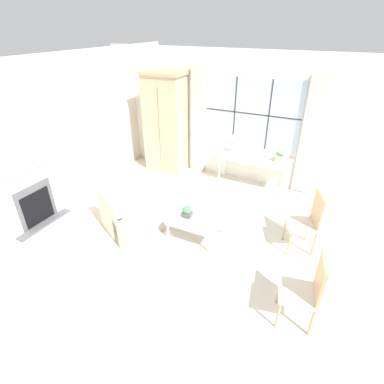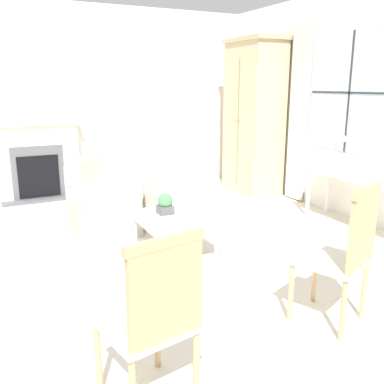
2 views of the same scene
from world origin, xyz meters
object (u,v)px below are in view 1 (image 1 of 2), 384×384
Objects in this scene: side_chair_wooden at (309,219)px; pillar_candle at (209,220)px; potted_plant_small at (187,211)px; fireplace at (29,192)px; console_table at (255,160)px; armchair_upholstered at (129,215)px; accent_chair_wooden at (308,288)px; potted_orchid at (277,153)px; coffee_table at (195,220)px; armoire at (165,124)px; table_lamp at (234,138)px.

side_chair_wooden reaches higher than pillar_candle.
pillar_candle is (0.41, 0.00, -0.06)m from potted_plant_small.
fireplace reaches higher than console_table.
armchair_upholstered is 1.45m from pillar_candle.
accent_chair_wooden is 8.02× the size of pillar_candle.
side_chair_wooden is at bearing 97.20° from accent_chair_wooden.
potted_orchid is at bearing 76.01° from pillar_candle.
console_table is 7.32× the size of potted_plant_small.
potted_plant_small is at bearing -167.27° from coffee_table.
fireplace is 0.85× the size of armoire.
fireplace is 1.70× the size of armchair_upholstered.
accent_chair_wooden is at bearing -56.87° from table_lamp.
pillar_candle is at bearing 0.35° from potted_plant_small.
armoire is 2.36× the size of accent_chair_wooden.
table_lamp is at bearing 68.34° from armchair_upholstered.
potted_plant_small is (-0.14, -0.03, 0.15)m from coffee_table.
fireplace is at bearing -134.89° from console_table.
armoire is 2.67m from potted_orchid.
table_lamp is (1.69, 0.05, -0.11)m from armoire.
table_lamp reaches higher than potted_plant_small.
side_chair_wooden is 1.47m from accent_chair_wooden.
pillar_candle is at bearing -159.43° from side_chair_wooden.
console_table is 3.52m from accent_chair_wooden.
coffee_table is at bearing 173.93° from pillar_candle.
potted_orchid is 0.50× the size of coffee_table.
console_table is (2.20, 0.06, -0.52)m from armoire.
potted_orchid is 1.92m from side_chair_wooden.
console_table is at bearing 1.51° from armoire.
fireplace is 2.81m from potted_plant_small.
accent_chair_wooden is 1.88m from pillar_candle.
coffee_table is at bearing 18.68° from fireplace.
accent_chair_wooden reaches higher than coffee_table.
accent_chair_wooden is (0.18, -1.46, -0.02)m from side_chair_wooden.
accent_chair_wooden is (3.06, -0.63, 0.28)m from armchair_upholstered.
armoire is 1.48× the size of console_table.
coffee_table is (0.14, -2.21, -0.72)m from table_lamp.
potted_plant_small is (-1.87, -0.55, -0.08)m from side_chair_wooden.
table_lamp is at bearing 137.88° from side_chair_wooden.
armchair_upholstered is at bearing -111.66° from table_lamp.
armchair_upholstered is at bearing -164.52° from potted_plant_small.
table_lamp reaches higher than coffee_table.
pillar_candle reaches higher than coffee_table.
potted_plant_small is (2.65, 0.91, -0.18)m from fireplace.
pillar_candle is at bearing 150.97° from accent_chair_wooden.
fireplace is 16.15× the size of pillar_candle.
side_chair_wooden is at bearing 20.57° from pillar_candle.
armoire is 5.37× the size of potted_orchid.
table_lamp reaches higher than pillar_candle.
accent_chair_wooden is 1.14× the size of coffee_table.
armoire is 1.70m from table_lamp.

